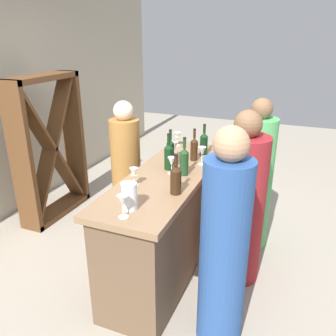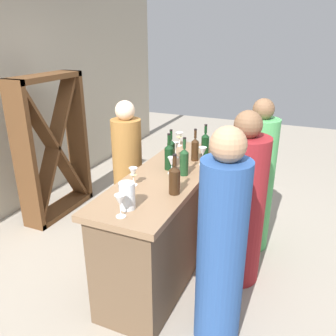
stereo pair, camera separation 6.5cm
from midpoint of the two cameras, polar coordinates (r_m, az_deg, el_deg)
ground_plane at (r=3.40m, az=-0.56°, el=-15.75°), size 12.00×12.00×0.00m
bar_counter at (r=3.14m, az=-0.60°, el=-8.81°), size 1.83×0.60×0.94m
wine_rack at (r=4.20m, az=-19.35°, el=3.10°), size 0.95×0.28×1.64m
wine_bottle_leftmost_amber_brown at (r=2.53m, az=0.56°, el=-1.81°), size 0.08×0.08×0.31m
wine_bottle_second_left_olive_green at (r=2.86m, az=2.05°, el=1.19°), size 0.07×0.07×0.33m
wine_bottle_center_dark_green at (r=2.98m, az=-0.51°, el=2.02°), size 0.08×0.08×0.32m
wine_bottle_second_right_dark_green at (r=3.11m, az=-0.20°, el=2.86°), size 0.07×0.07×0.32m
wine_bottle_rightmost_amber_brown at (r=3.21m, az=3.76°, el=3.26°), size 0.07×0.07×0.30m
wine_bottle_far_right_dark_green at (r=3.38m, az=5.41°, el=4.15°), size 0.08×0.08×0.30m
wine_glass_near_left at (r=3.10m, az=5.06°, el=2.68°), size 0.07×0.07×0.17m
wine_glass_near_center at (r=2.89m, az=-0.03°, el=0.95°), size 0.07×0.07×0.15m
wine_glass_near_right at (r=2.23m, az=-8.33°, el=-5.52°), size 0.07×0.07×0.16m
wine_glass_far_left at (r=3.27m, az=0.54°, el=3.54°), size 0.07×0.07×0.15m
wine_glass_far_center at (r=2.68m, az=-6.35°, el=-0.98°), size 0.07×0.07×0.15m
wine_glass_far_right at (r=3.63m, az=1.08°, el=5.28°), size 0.08×0.08×0.14m
water_pitcher at (r=2.34m, az=-7.22°, el=-4.64°), size 0.11×0.11×0.19m
person_left_guest at (r=2.98m, az=11.38°, el=-6.27°), size 0.48×0.48×1.52m
person_center_guest at (r=2.35m, az=8.44°, el=-13.13°), size 0.37×0.37×1.57m
person_right_guest at (r=3.47m, az=13.64°, el=-2.18°), size 0.44×0.44×1.52m
person_server_behind at (r=3.69m, az=-7.43°, el=-0.84°), size 0.32×0.32×1.44m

